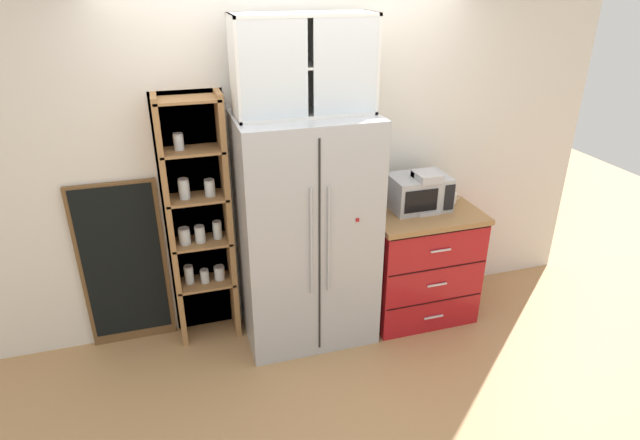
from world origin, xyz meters
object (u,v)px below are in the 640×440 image
object	(u,v)px
microwave	(419,192)
mug_cream	(452,198)
refrigerator	(307,232)
bottle_green	(424,196)
chalkboard_menu	(124,265)
coffee_maker	(424,191)
bottle_cobalt	(383,201)

from	to	relation	value
microwave	mug_cream	xyz separation A→B (m)	(0.30, 0.02, -0.09)
refrigerator	bottle_green	distance (m)	0.94
chalkboard_menu	coffee_maker	bearing A→B (deg)	-7.23
mug_cream	refrigerator	bearing A→B (deg)	-176.74
coffee_maker	mug_cream	distance (m)	0.31
microwave	chalkboard_menu	xyz separation A→B (m)	(-2.20, 0.24, -0.40)
microwave	bottle_cobalt	size ratio (longest dim) A/B	1.78
coffee_maker	chalkboard_menu	xyz separation A→B (m)	(-2.22, 0.28, -0.43)
bottle_cobalt	microwave	bearing A→B (deg)	5.92
mug_cream	bottle_green	bearing A→B (deg)	-166.70
mug_cream	bottle_cobalt	world-z (taller)	bottle_cobalt
bottle_green	chalkboard_menu	size ratio (longest dim) A/B	0.21
coffee_maker	bottle_cobalt	distance (m)	0.33
bottle_cobalt	mug_cream	bearing A→B (deg)	4.58
bottle_green	chalkboard_menu	bearing A→B (deg)	172.58
refrigerator	mug_cream	bearing A→B (deg)	3.26
coffee_maker	bottle_green	xyz separation A→B (m)	(0.00, -0.01, -0.04)
mug_cream	bottle_green	distance (m)	0.30
coffee_maker	bottle_cobalt	bearing A→B (deg)	178.21
mug_cream	bottle_cobalt	xyz separation A→B (m)	(-0.61, -0.05, 0.07)
refrigerator	chalkboard_menu	size ratio (longest dim) A/B	1.34
mug_cream	chalkboard_menu	xyz separation A→B (m)	(-2.50, 0.22, -0.31)
refrigerator	bottle_cobalt	size ratio (longest dim) A/B	6.94
mug_cream	chalkboard_menu	world-z (taller)	chalkboard_menu
microwave	mug_cream	world-z (taller)	microwave
mug_cream	chalkboard_menu	size ratio (longest dim) A/B	0.09
microwave	coffee_maker	world-z (taller)	coffee_maker
coffee_maker	chalkboard_menu	distance (m)	2.28
bottle_green	bottle_cobalt	bearing A→B (deg)	176.89
bottle_green	coffee_maker	bearing A→B (deg)	90.00
bottle_cobalt	chalkboard_menu	xyz separation A→B (m)	(-1.89, 0.27, -0.38)
refrigerator	chalkboard_menu	bearing A→B (deg)	167.34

